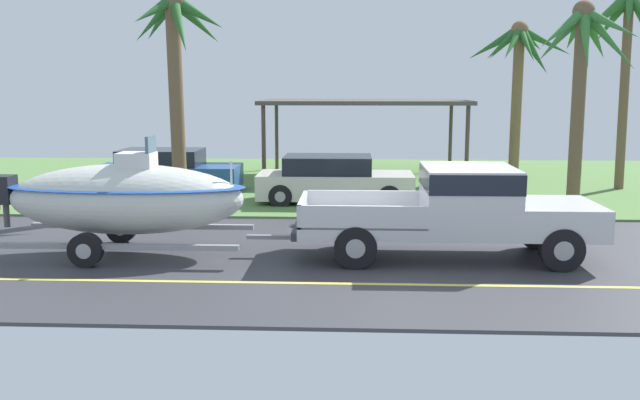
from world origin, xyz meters
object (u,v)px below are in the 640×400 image
parked_sedan_near (167,172)px  palm_tree_far_left (176,49)px  palm_tree_mid (583,55)px  pickup_truck_towing (466,207)px  palm_tree_near_left (518,58)px  boat_on_trailer (125,198)px  parked_sedan_far (334,180)px  carport_awning (364,104)px  palm_tree_near_right (630,27)px

parked_sedan_near → palm_tree_far_left: size_ratio=0.76×
palm_tree_mid → pickup_truck_towing: bearing=-123.3°
palm_tree_far_left → parked_sedan_near: bearing=112.2°
parked_sedan_near → palm_tree_near_left: bearing=20.0°
palm_tree_mid → parked_sedan_near: bearing=171.0°
boat_on_trailer → parked_sedan_near: size_ratio=1.33×
boat_on_trailer → parked_sedan_near: (-1.33, 8.01, -0.47)m
pickup_truck_towing → palm_tree_far_left: bearing=142.9°
boat_on_trailer → palm_tree_far_left: bearing=92.2°
parked_sedan_far → palm_tree_mid: size_ratio=0.78×
boat_on_trailer → palm_tree_far_left: (-0.21, 5.24, 3.18)m
boat_on_trailer → parked_sedan_far: boat_on_trailer is taller
carport_awning → palm_tree_near_right: bearing=-18.2°
boat_on_trailer → carport_awning: 13.12m
palm_tree_near_left → palm_tree_mid: size_ratio=1.00×
boat_on_trailer → palm_tree_near_left: palm_tree_near_left is taller
carport_awning → palm_tree_near_right: 9.04m
palm_tree_near_left → palm_tree_near_right: palm_tree_near_right is taller
boat_on_trailer → palm_tree_mid: (10.75, 6.10, 3.05)m
pickup_truck_towing → parked_sedan_far: size_ratio=1.35×
palm_tree_near_right → palm_tree_far_left: bearing=-163.0°
parked_sedan_far → palm_tree_near_left: bearing=43.0°
parked_sedan_near → parked_sedan_far: (5.31, -1.75, -0.00)m
carport_awning → parked_sedan_near: bearing=-147.1°
parked_sedan_near → palm_tree_near_right: size_ratio=0.70×
parked_sedan_near → palm_tree_mid: (12.09, -1.91, 3.52)m
carport_awning → palm_tree_mid: palm_tree_mid is taller
palm_tree_near_left → palm_tree_far_left: size_ratio=0.96×
boat_on_trailer → parked_sedan_near: bearing=99.5°
boat_on_trailer → carport_awning: bearing=67.8°
palm_tree_near_left → palm_tree_near_right: 4.11m
carport_awning → palm_tree_near_right: size_ratio=1.15×
palm_tree_near_right → palm_tree_mid: (-2.43, -3.24, -0.98)m
pickup_truck_towing → palm_tree_near_right: palm_tree_near_right is taller
boat_on_trailer → palm_tree_near_left: bearing=49.7°
palm_tree_near_left → palm_tree_mid: 6.19m
palm_tree_far_left → boat_on_trailer: bearing=-87.8°
palm_tree_near_left → palm_tree_far_left: bearing=-146.5°
boat_on_trailer → palm_tree_far_left: size_ratio=1.01×
palm_tree_near_right → palm_tree_mid: 4.17m
boat_on_trailer → palm_tree_near_right: bearing=35.3°
pickup_truck_towing → boat_on_trailer: 6.74m
palm_tree_far_left → palm_tree_near_left: bearing=33.5°
pickup_truck_towing → carport_awning: bearing=98.6°
pickup_truck_towing → parked_sedan_far: bearing=113.8°
palm_tree_mid → palm_tree_near_right: bearing=53.1°
boat_on_trailer → palm_tree_mid: 12.73m
boat_on_trailer → palm_tree_near_left: 16.43m
parked_sedan_far → palm_tree_far_left: bearing=-166.3°
carport_awning → palm_tree_near_left: size_ratio=1.31×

